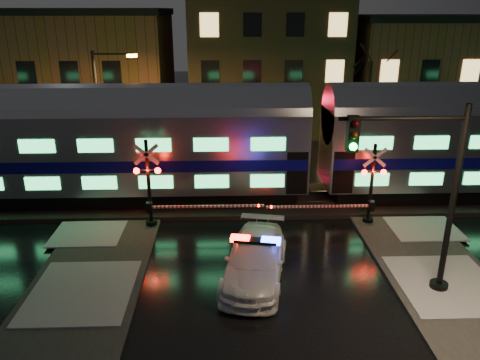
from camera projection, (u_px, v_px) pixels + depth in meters
name	position (u px, v px, depth m)	size (l,w,h in m)	color
ground	(260.00, 250.00, 19.43)	(120.00, 120.00, 0.00)	black
ballast	(253.00, 201.00, 24.08)	(90.00, 4.20, 0.24)	black
sidewalk_left	(53.00, 352.00, 13.56)	(4.00, 20.00, 0.12)	#2D2D2D
building_left	(82.00, 73.00, 38.11)	(14.00, 10.00, 9.00)	brown
building_mid	(265.00, 56.00, 38.64)	(12.00, 11.00, 11.50)	brown
building_right	(420.00, 75.00, 39.10)	(12.00, 10.00, 8.50)	brown
train	(316.00, 139.00, 23.05)	(51.00, 3.12, 5.92)	black
police_car	(255.00, 260.00, 17.17)	(3.03, 5.46, 1.67)	white
crossing_signal_right	(363.00, 193.00, 21.20)	(5.43, 0.64, 3.84)	black
crossing_signal_left	(157.00, 193.00, 20.86)	(5.83, 0.66, 4.13)	black
traffic_light	(422.00, 199.00, 15.32)	(4.33, 0.75, 6.70)	black
streetlight	(103.00, 108.00, 26.16)	(2.45, 0.26, 7.33)	black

